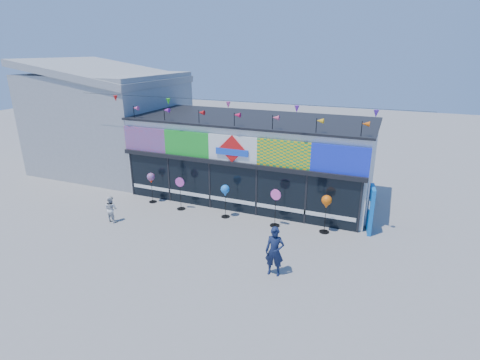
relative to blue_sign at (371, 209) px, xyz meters
The scene contains 11 objects.
ground 7.29m from the blue_sign, 149.34° to the right, with size 80.00×80.00×0.00m, color gray.
kite_shop 6.69m from the blue_sign, 160.00° to the left, with size 16.00×5.70×5.31m.
neighbour_building 16.69m from the blue_sign, 168.43° to the left, with size 8.18×7.20×6.87m.
blue_sign is the anchor object (origin of this frame).
spinner_0 10.46m from the blue_sign, behind, with size 0.39×0.39×1.56m.
spinner_1 8.69m from the blue_sign, behind, with size 0.46×0.41×1.62m.
spinner_2 6.34m from the blue_sign, behind, with size 0.40×0.40×1.58m.
spinner_3 3.99m from the blue_sign, 164.96° to the right, with size 0.48×0.44×1.72m.
spinner_4 1.94m from the blue_sign, 154.63° to the right, with size 0.43×0.43×1.69m.
adult_man 5.40m from the blue_sign, 120.69° to the right, with size 0.65×0.43×1.78m, color #131C3B.
child 11.34m from the blue_sign, 162.52° to the right, with size 0.59×0.34×1.21m, color silver.
Camera 1 is at (6.63, -11.74, 7.38)m, focal length 28.00 mm.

